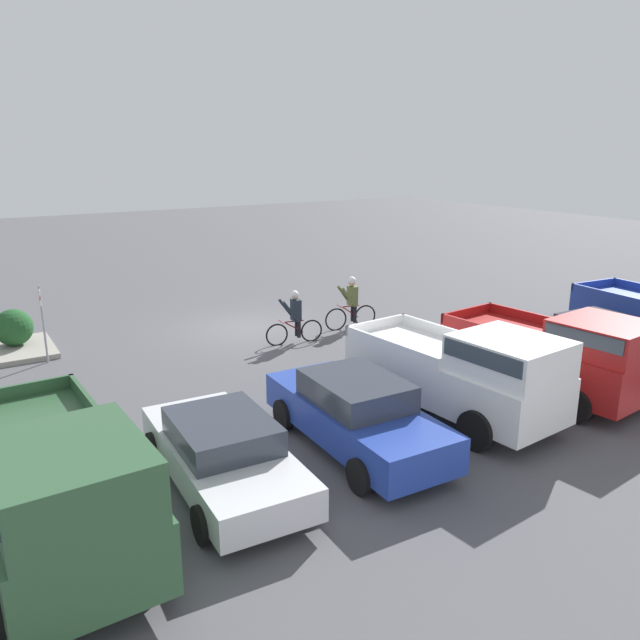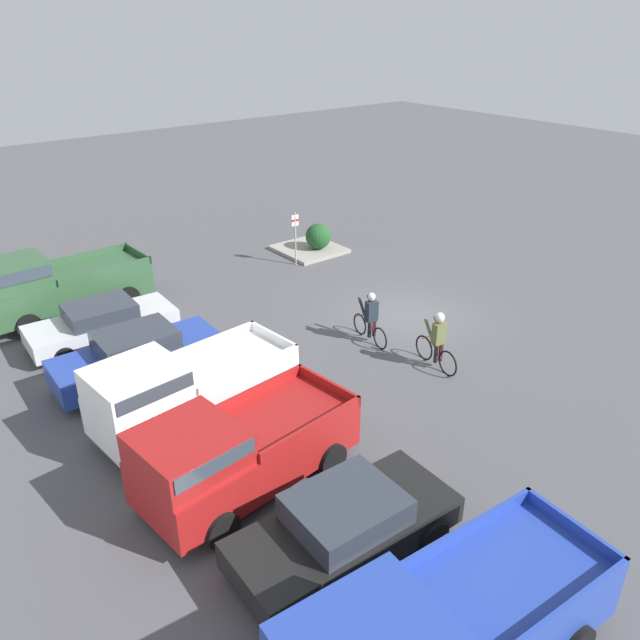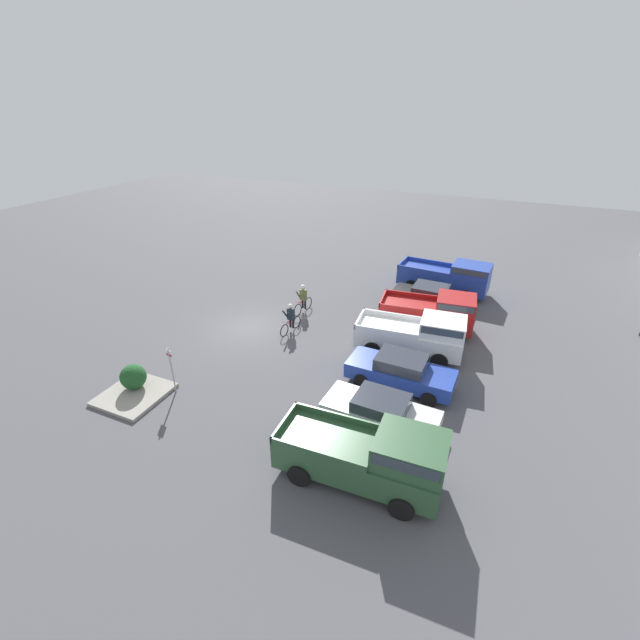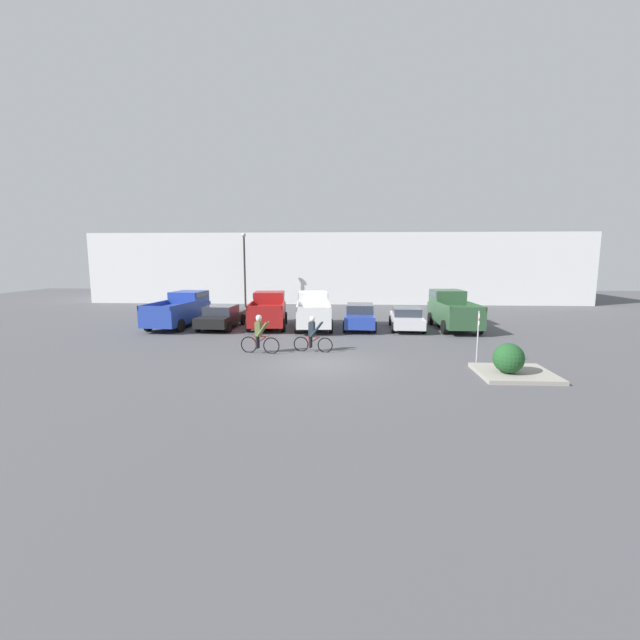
{
  "view_description": "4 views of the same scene",
  "coord_description": "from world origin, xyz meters",
  "px_view_note": "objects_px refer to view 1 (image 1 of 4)",
  "views": [
    {
      "loc": [
        8.41,
        18.08,
        5.83
      ],
      "look_at": [
        -0.29,
        4.05,
        1.2
      ],
      "focal_mm": 35.0,
      "sensor_mm": 36.0,
      "label": 1
    },
    {
      "loc": [
        -13.06,
        14.24,
        9.33
      ],
      "look_at": [
        -0.29,
        4.05,
        1.2
      ],
      "focal_mm": 35.0,
      "sensor_mm": 36.0,
      "label": 2
    },
    {
      "loc": [
        17.28,
        11.86,
        11.36
      ],
      "look_at": [
        -0.29,
        4.05,
        1.2
      ],
      "focal_mm": 24.0,
      "sensor_mm": 36.0,
      "label": 3
    },
    {
      "loc": [
        0.95,
        -16.85,
        4.29
      ],
      "look_at": [
        -0.29,
        4.05,
        1.2
      ],
      "focal_mm": 24.0,
      "sensor_mm": 36.0,
      "label": 4
    }
  ],
  "objects_px": {
    "pickup_truck_3": "(56,484)",
    "shrub": "(14,327)",
    "sedan_0": "(602,342)",
    "cyclist_0": "(295,317)",
    "cyclist_1": "(351,302)",
    "pickup_truck_2": "(465,371)",
    "sedan_1": "(356,413)",
    "fire_lane_sign": "(42,316)",
    "pickup_truck_1": "(557,353)",
    "sedan_2": "(223,452)"
  },
  "relations": [
    {
      "from": "shrub",
      "to": "cyclist_0",
      "type": "bearing_deg",
      "value": 152.91
    },
    {
      "from": "pickup_truck_3",
      "to": "cyclist_1",
      "type": "relative_size",
      "value": 3.0
    },
    {
      "from": "sedan_1",
      "to": "cyclist_0",
      "type": "height_order",
      "value": "cyclist_0"
    },
    {
      "from": "pickup_truck_2",
      "to": "pickup_truck_3",
      "type": "xyz_separation_m",
      "value": [
        8.42,
        0.4,
        0.04
      ]
    },
    {
      "from": "cyclist_0",
      "to": "shrub",
      "type": "bearing_deg",
      "value": -27.09
    },
    {
      "from": "shrub",
      "to": "pickup_truck_1",
      "type": "bearing_deg",
      "value": 134.92
    },
    {
      "from": "cyclist_0",
      "to": "fire_lane_sign",
      "type": "height_order",
      "value": "fire_lane_sign"
    },
    {
      "from": "sedan_1",
      "to": "pickup_truck_3",
      "type": "relative_size",
      "value": 0.85
    },
    {
      "from": "pickup_truck_1",
      "to": "pickup_truck_2",
      "type": "bearing_deg",
      "value": -4.44
    },
    {
      "from": "pickup_truck_3",
      "to": "cyclist_0",
      "type": "bearing_deg",
      "value": -138.32
    },
    {
      "from": "pickup_truck_2",
      "to": "shrub",
      "type": "height_order",
      "value": "pickup_truck_2"
    },
    {
      "from": "cyclist_1",
      "to": "fire_lane_sign",
      "type": "distance_m",
      "value": 9.26
    },
    {
      "from": "shrub",
      "to": "sedan_2",
      "type": "bearing_deg",
      "value": 101.93
    },
    {
      "from": "cyclist_0",
      "to": "cyclist_1",
      "type": "bearing_deg",
      "value": -170.05
    },
    {
      "from": "fire_lane_sign",
      "to": "shrub",
      "type": "height_order",
      "value": "fire_lane_sign"
    },
    {
      "from": "sedan_2",
      "to": "pickup_truck_2",
      "type": "bearing_deg",
      "value": 178.74
    },
    {
      "from": "pickup_truck_2",
      "to": "pickup_truck_3",
      "type": "height_order",
      "value": "pickup_truck_3"
    },
    {
      "from": "pickup_truck_2",
      "to": "shrub",
      "type": "xyz_separation_m",
      "value": [
        7.81,
        -10.43,
        -0.41
      ]
    },
    {
      "from": "sedan_0",
      "to": "pickup_truck_1",
      "type": "xyz_separation_m",
      "value": [
        2.76,
        0.67,
        0.38
      ]
    },
    {
      "from": "sedan_1",
      "to": "pickup_truck_3",
      "type": "height_order",
      "value": "pickup_truck_3"
    },
    {
      "from": "pickup_truck_3",
      "to": "shrub",
      "type": "distance_m",
      "value": 10.86
    },
    {
      "from": "pickup_truck_3",
      "to": "cyclist_1",
      "type": "xyz_separation_m",
      "value": [
        -10.31,
        -7.49,
        -0.26
      ]
    },
    {
      "from": "sedan_0",
      "to": "pickup_truck_2",
      "type": "relative_size",
      "value": 0.87
    },
    {
      "from": "cyclist_0",
      "to": "pickup_truck_2",
      "type": "bearing_deg",
      "value": 94.03
    },
    {
      "from": "sedan_1",
      "to": "shrub",
      "type": "distance_m",
      "value": 11.48
    },
    {
      "from": "pickup_truck_3",
      "to": "pickup_truck_2",
      "type": "bearing_deg",
      "value": -177.25
    },
    {
      "from": "pickup_truck_1",
      "to": "cyclist_1",
      "type": "relative_size",
      "value": 2.76
    },
    {
      "from": "cyclist_0",
      "to": "cyclist_1",
      "type": "xyz_separation_m",
      "value": [
        -2.36,
        -0.41,
        0.07
      ]
    },
    {
      "from": "sedan_1",
      "to": "sedan_2",
      "type": "relative_size",
      "value": 1.04
    },
    {
      "from": "sedan_0",
      "to": "pickup_truck_2",
      "type": "height_order",
      "value": "pickup_truck_2"
    },
    {
      "from": "sedan_2",
      "to": "cyclist_0",
      "type": "bearing_deg",
      "value": -128.26
    },
    {
      "from": "sedan_0",
      "to": "sedan_2",
      "type": "height_order",
      "value": "sedan_0"
    },
    {
      "from": "cyclist_1",
      "to": "fire_lane_sign",
      "type": "xyz_separation_m",
      "value": [
        9.1,
        -1.69,
        0.44
      ]
    },
    {
      "from": "sedan_2",
      "to": "pickup_truck_1",
      "type": "bearing_deg",
      "value": 177.69
    },
    {
      "from": "fire_lane_sign",
      "to": "cyclist_1",
      "type": "bearing_deg",
      "value": 169.5
    },
    {
      "from": "fire_lane_sign",
      "to": "shrub",
      "type": "xyz_separation_m",
      "value": [
        0.61,
        -1.65,
        -0.64
      ]
    },
    {
      "from": "cyclist_0",
      "to": "shrub",
      "type": "distance_m",
      "value": 8.25
    },
    {
      "from": "shrub",
      "to": "cyclist_1",
      "type": "bearing_deg",
      "value": 161.01
    },
    {
      "from": "pickup_truck_1",
      "to": "shrub",
      "type": "bearing_deg",
      "value": -45.08
    },
    {
      "from": "pickup_truck_3",
      "to": "fire_lane_sign",
      "type": "bearing_deg",
      "value": -97.55
    },
    {
      "from": "sedan_0",
      "to": "shrub",
      "type": "relative_size",
      "value": 4.16
    },
    {
      "from": "pickup_truck_2",
      "to": "sedan_2",
      "type": "distance_m",
      "value": 5.65
    },
    {
      "from": "sedan_2",
      "to": "pickup_truck_3",
      "type": "relative_size",
      "value": 0.82
    },
    {
      "from": "sedan_1",
      "to": "sedan_0",
      "type": "bearing_deg",
      "value": -177.48
    },
    {
      "from": "sedan_0",
      "to": "pickup_truck_3",
      "type": "bearing_deg",
      "value": 3.49
    },
    {
      "from": "sedan_1",
      "to": "cyclist_1",
      "type": "height_order",
      "value": "cyclist_1"
    },
    {
      "from": "pickup_truck_2",
      "to": "cyclist_1",
      "type": "bearing_deg",
      "value": -104.96
    },
    {
      "from": "sedan_0",
      "to": "sedan_2",
      "type": "xyz_separation_m",
      "value": [
        11.2,
        0.33,
        -0.05
      ]
    },
    {
      "from": "sedan_0",
      "to": "pickup_truck_3",
      "type": "xyz_separation_m",
      "value": [
        13.99,
        0.85,
        0.45
      ]
    },
    {
      "from": "sedan_0",
      "to": "cyclist_0",
      "type": "relative_size",
      "value": 2.49
    }
  ]
}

